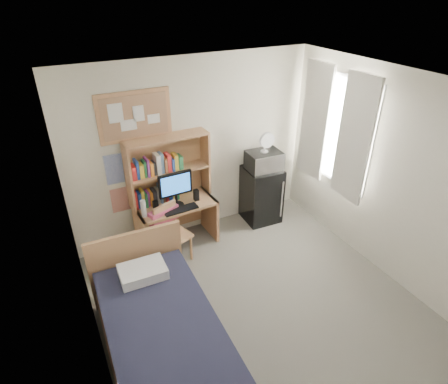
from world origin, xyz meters
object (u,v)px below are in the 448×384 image
bulletin_board (135,116)px  speaker_left (156,206)px  desk_chair (174,235)px  mini_fridge (261,194)px  monitor (176,190)px  desk_fan (265,143)px  desk (177,224)px  microwave (264,161)px  bed (166,346)px  speaker_right (196,195)px

bulletin_board → speaker_left: bearing=-81.9°
desk_chair → mini_fridge: 1.63m
mini_fridge → monitor: monitor is taller
desk_chair → desk_fan: bearing=-6.9°
mini_fridge → desk: bearing=-176.3°
bulletin_board → desk_fan: bearing=-9.2°
speaker_left → microwave: microwave is taller
desk_chair → monitor: 0.61m
desk_chair → microwave: 1.74m
mini_fridge → speaker_left: bearing=-174.1°
monitor → desk_fan: 1.49m
bed → monitor: size_ratio=4.21×
speaker_right → mini_fridge: bearing=1.1°
bed → speaker_left: bearing=75.6°
speaker_left → speaker_right: bearing=-0.0°
bed → speaker_right: 2.18m
bulletin_board → desk_chair: (0.19, -0.62, -1.51)m
speaker_left → speaker_right: (0.60, 0.02, 0.00)m
mini_fridge → microwave: (-0.00, -0.02, 0.59)m
bulletin_board → microwave: 2.01m
speaker_right → microwave: (1.13, 0.04, 0.27)m
bulletin_board → microwave: bulletin_board is taller
desk_fan → microwave: bearing=0.0°
speaker_right → desk_fan: size_ratio=0.58×
desk → bed: desk is taller
microwave → monitor: bearing=-174.7°
desk → mini_fridge: (1.44, 0.02, 0.11)m
mini_fridge → desk_fan: bearing=-90.0°
mini_fridge → speaker_right: 1.18m
speaker_left → desk_fan: bearing=0.1°
desk_chair → mini_fridge: size_ratio=0.92×
monitor → speaker_left: bearing=180.0°
monitor → speaker_left: (-0.30, -0.01, -0.17)m
speaker_left → desk: bearing=11.3°
mini_fridge → speaker_right: mini_fridge is taller
microwave → mini_fridge: bearing=90.0°
mini_fridge → bed: bearing=-137.3°
mini_fridge → bed: 2.93m
speaker_right → desk_fan: desk_fan is taller
bulletin_board → monitor: 1.10m
bulletin_board → bed: (-0.47, -2.14, -1.63)m
monitor → bed: bearing=-116.8°
monitor → desk_fan: (1.43, 0.06, 0.39)m
desk_chair → desk_fan: size_ratio=2.93×
mini_fridge → bed: (-2.26, -1.87, -0.16)m
bulletin_board → mini_fridge: 2.33m
desk → speaker_right: speaker_right is taller
bulletin_board → speaker_left: 1.21m
speaker_left → bed: bearing=-108.5°
desk_fan → desk: bearing=-177.1°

